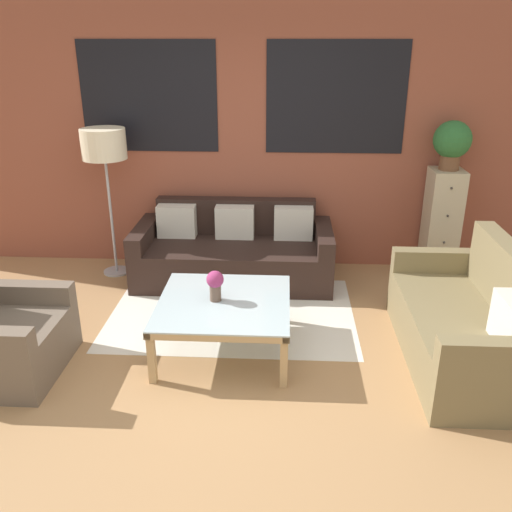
# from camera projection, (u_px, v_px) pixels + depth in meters

# --- Properties ---
(ground_plane) EXTENTS (16.00, 16.00, 0.00)m
(ground_plane) POSITION_uv_depth(u_px,v_px,m) (218.00, 388.00, 3.93)
(ground_plane) COLOR #AD7F51
(wall_back_brick) EXTENTS (8.40, 0.09, 2.80)m
(wall_back_brick) POSITION_uv_depth(u_px,v_px,m) (242.00, 136.00, 5.66)
(wall_back_brick) COLOR brown
(wall_back_brick) RESTS_ON ground_plane
(rug) EXTENTS (2.22, 1.53, 0.00)m
(rug) POSITION_uv_depth(u_px,v_px,m) (232.00, 312.00, 5.01)
(rug) COLOR silver
(rug) RESTS_ON ground_plane
(couch_dark) EXTENTS (2.01, 0.88, 0.78)m
(couch_dark) POSITION_uv_depth(u_px,v_px,m) (234.00, 253.00, 5.63)
(couch_dark) COLOR black
(couch_dark) RESTS_ON ground_plane
(settee_vintage) EXTENTS (0.80, 1.69, 0.92)m
(settee_vintage) POSITION_uv_depth(u_px,v_px,m) (468.00, 325.00, 4.16)
(settee_vintage) COLOR olive
(settee_vintage) RESTS_ON ground_plane
(armchair_corner) EXTENTS (0.80, 0.88, 0.84)m
(armchair_corner) POSITION_uv_depth(u_px,v_px,m) (1.00, 338.00, 4.04)
(armchair_corner) COLOR #6B5B4C
(armchair_corner) RESTS_ON ground_plane
(coffee_table) EXTENTS (1.03, 1.03, 0.44)m
(coffee_table) POSITION_uv_depth(u_px,v_px,m) (224.00, 307.00, 4.28)
(coffee_table) COLOR silver
(coffee_table) RESTS_ON ground_plane
(floor_lamp) EXTENTS (0.44, 0.44, 1.54)m
(floor_lamp) POSITION_uv_depth(u_px,v_px,m) (104.00, 149.00, 5.37)
(floor_lamp) COLOR #B2B2B7
(floor_lamp) RESTS_ON ground_plane
(drawer_cabinet) EXTENTS (0.33, 0.37, 1.13)m
(drawer_cabinet) POSITION_uv_depth(u_px,v_px,m) (441.00, 224.00, 5.63)
(drawer_cabinet) COLOR #C6B793
(drawer_cabinet) RESTS_ON ground_plane
(potted_plant) EXTENTS (0.37, 0.37, 0.49)m
(potted_plant) POSITION_uv_depth(u_px,v_px,m) (452.00, 142.00, 5.31)
(potted_plant) COLOR brown
(potted_plant) RESTS_ON drawer_cabinet
(flower_vase) EXTENTS (0.14, 0.14, 0.25)m
(flower_vase) POSITION_uv_depth(u_px,v_px,m) (215.00, 283.00, 4.22)
(flower_vase) COLOR brown
(flower_vase) RESTS_ON coffee_table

